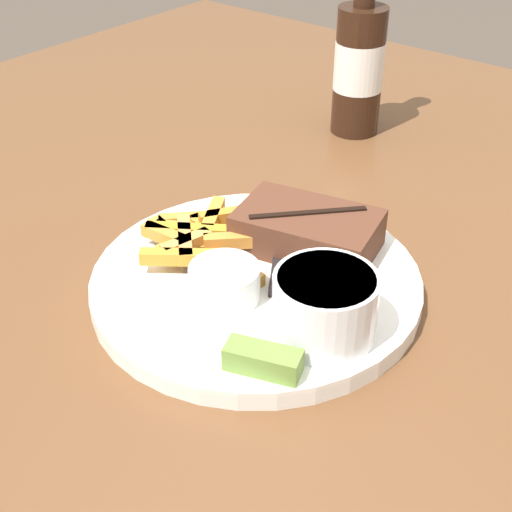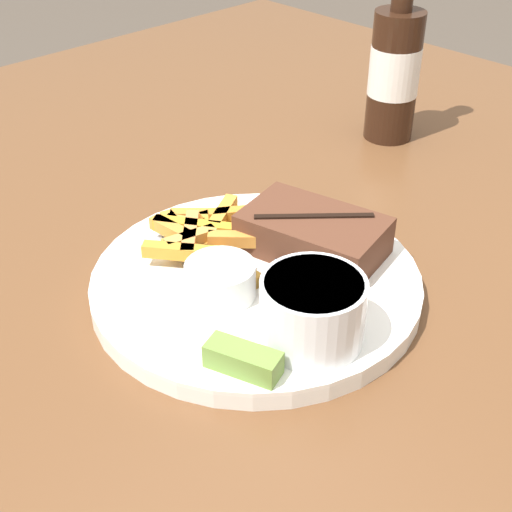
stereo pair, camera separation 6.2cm
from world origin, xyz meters
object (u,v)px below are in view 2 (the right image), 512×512
at_px(pickle_spear, 243,360).
at_px(fork_utensil, 183,250).
at_px(beer_bottle, 395,67).
at_px(dinner_plate, 256,283).
at_px(knife_utensil, 287,254).
at_px(steak_portion, 313,234).
at_px(coleslaw_cup, 313,307).
at_px(dipping_sauce_cup, 219,278).

height_order(pickle_spear, fork_utensil, pickle_spear).
xyz_separation_m(pickle_spear, beer_bottle, (-0.20, 0.44, 0.06)).
bearing_deg(dinner_plate, pickle_spear, -48.61).
height_order(dinner_plate, knife_utensil, knife_utensil).
bearing_deg(beer_bottle, steak_portion, -65.82).
bearing_deg(beer_bottle, dinner_plate, -71.20).
distance_m(dinner_plate, pickle_spear, 0.12).
relative_size(coleslaw_cup, pickle_spear, 1.34).
xyz_separation_m(knife_utensil, beer_bottle, (-0.12, 0.31, 0.07)).
distance_m(coleslaw_cup, knife_utensil, 0.12).
height_order(dinner_plate, pickle_spear, pickle_spear).
relative_size(coleslaw_cup, beer_bottle, 0.32).
bearing_deg(coleslaw_cup, beer_bottle, 119.12).
relative_size(dinner_plate, knife_utensil, 1.99).
height_order(fork_utensil, beer_bottle, beer_bottle).
xyz_separation_m(dinner_plate, steak_portion, (0.01, 0.06, 0.03)).
height_order(coleslaw_cup, pickle_spear, coleslaw_cup).
xyz_separation_m(steak_portion, fork_utensil, (-0.08, -0.09, -0.02)).
bearing_deg(pickle_spear, beer_bottle, 114.35).
bearing_deg(steak_portion, pickle_spear, -65.35).
bearing_deg(pickle_spear, knife_utensil, 121.62).
bearing_deg(dipping_sauce_cup, pickle_spear, -30.93).
xyz_separation_m(steak_portion, coleslaw_cup, (0.08, -0.09, 0.01)).
distance_m(dinner_plate, dipping_sauce_cup, 0.05).
height_order(steak_portion, dipping_sauce_cup, steak_portion).
distance_m(dinner_plate, fork_utensil, 0.08).
bearing_deg(coleslaw_cup, dipping_sauce_cup, -171.58).
xyz_separation_m(pickle_spear, fork_utensil, (-0.15, 0.07, -0.01)).
xyz_separation_m(dipping_sauce_cup, beer_bottle, (-0.12, 0.39, 0.06)).
bearing_deg(fork_utensil, dinner_plate, 0.00).
xyz_separation_m(fork_utensil, knife_utensil, (0.07, 0.06, 0.00)).
relative_size(dinner_plate, coleslaw_cup, 3.57).
relative_size(dipping_sauce_cup, beer_bottle, 0.24).
bearing_deg(steak_portion, dipping_sauce_cup, -95.97).
bearing_deg(dinner_plate, coleslaw_cup, -17.09).
distance_m(coleslaw_cup, fork_utensil, 0.17).
distance_m(dipping_sauce_cup, fork_utensil, 0.08).
xyz_separation_m(dinner_plate, dipping_sauce_cup, (-0.00, -0.04, 0.03)).
relative_size(dinner_plate, dipping_sauce_cup, 4.87).
xyz_separation_m(dinner_plate, coleslaw_cup, (0.09, -0.03, 0.04)).
bearing_deg(coleslaw_cup, knife_utensil, 143.53).
xyz_separation_m(dipping_sauce_cup, pickle_spear, (0.08, -0.05, -0.01)).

